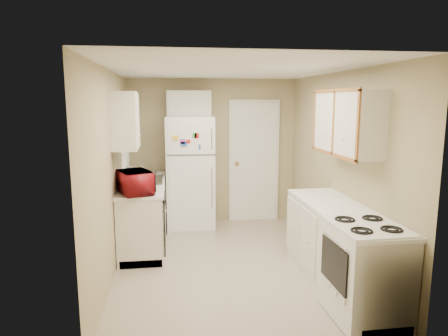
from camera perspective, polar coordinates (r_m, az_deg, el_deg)
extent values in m
plane|color=#C1B4A2|center=(5.20, 0.77, -13.53)|extent=(3.80, 3.80, 0.00)
plane|color=white|center=(4.80, 0.84, 13.88)|extent=(3.80, 3.80, 0.00)
plane|color=tan|center=(4.85, -15.78, -0.76)|extent=(3.80, 3.80, 0.00)
plane|color=tan|center=(5.25, 16.09, -0.02)|extent=(3.80, 3.80, 0.00)
plane|color=tan|center=(6.72, -1.62, 2.39)|extent=(2.80, 2.80, 0.00)
plane|color=tan|center=(3.04, 6.20, -6.54)|extent=(2.80, 2.80, 0.00)
cube|color=silver|center=(5.86, -11.33, -6.36)|extent=(0.60, 1.80, 0.90)
cube|color=black|center=(5.26, -8.55, -7.66)|extent=(0.03, 0.58, 0.72)
cube|color=gray|center=(5.91, -11.37, -2.14)|extent=(0.54, 0.74, 0.16)
imported|color=maroon|center=(5.06, -12.57, -1.93)|extent=(0.58, 0.46, 0.34)
imported|color=white|center=(6.30, -11.64, -0.13)|extent=(0.10, 0.10, 0.18)
cube|color=silver|center=(5.83, -14.17, 4.95)|extent=(0.10, 0.98, 1.08)
cube|color=silver|center=(4.98, -14.03, 6.53)|extent=(0.30, 0.45, 0.70)
cube|color=white|center=(6.41, -4.76, -0.71)|extent=(0.78, 0.76, 1.80)
cube|color=silver|center=(6.49, -5.07, 9.18)|extent=(0.70, 0.30, 0.40)
cube|color=white|center=(6.82, 4.28, 0.94)|extent=(0.86, 0.06, 2.08)
cube|color=silver|center=(4.61, 16.24, -10.99)|extent=(0.60, 2.00, 0.90)
cube|color=white|center=(4.09, 19.41, -13.86)|extent=(0.62, 0.76, 0.90)
cube|color=silver|center=(4.67, 17.22, 6.20)|extent=(0.30, 1.20, 0.70)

